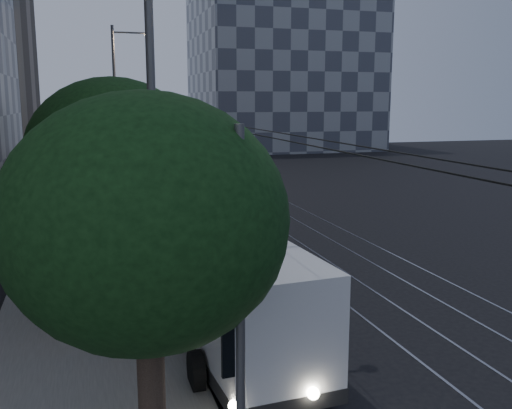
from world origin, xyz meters
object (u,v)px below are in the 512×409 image
object	(u,v)px
pickup_silver	(177,208)
car_white_c	(130,178)
streetlamp_near	(170,108)
car_white_d	(125,171)
streetlamp_far	(121,94)
trolleybus	(210,270)
car_white_b	(156,181)
car_white_a	(168,194)

from	to	relation	value
pickup_silver	car_white_c	world-z (taller)	pickup_silver
pickup_silver	streetlamp_near	distance (m)	16.30
car_white_d	streetlamp_far	world-z (taller)	streetlamp_far
car_white_d	streetlamp_near	distance (m)	34.42
trolleybus	streetlamp_near	world-z (taller)	streetlamp_near
car_white_b	streetlamp_far	distance (m)	6.37
streetlamp_near	car_white_a	bearing A→B (deg)	82.51
pickup_silver	streetlamp_near	bearing A→B (deg)	-100.39
car_white_b	streetlamp_near	distance (m)	27.13
trolleybus	car_white_b	world-z (taller)	trolleybus
trolleybus	car_white_c	world-z (taller)	trolleybus
pickup_silver	car_white_d	size ratio (longest dim) A/B	1.79
trolleybus	car_white_a	distance (m)	18.70
car_white_b	car_white_d	size ratio (longest dim) A/B	1.44
car_white_a	streetlamp_far	bearing A→B (deg)	122.15
pickup_silver	streetlamp_far	world-z (taller)	streetlamp_far
car_white_b	streetlamp_near	bearing A→B (deg)	-81.07
car_white_a	streetlamp_far	xyz separation A→B (m)	(-2.07, 6.80, 5.96)
car_white_d	car_white_a	bearing A→B (deg)	-104.13
trolleybus	streetlamp_far	distance (m)	25.94
pickup_silver	car_white_a	xyz separation A→B (m)	(0.27, 5.18, -0.13)
car_white_c	car_white_d	xyz separation A→B (m)	(0.00, 4.75, -0.07)
car_white_c	car_white_d	bearing A→B (deg)	84.01
streetlamp_near	car_white_b	bearing A→B (deg)	84.21
car_white_a	streetlamp_far	size ratio (longest dim) A/B	0.39
car_white_a	streetlamp_far	world-z (taller)	streetlamp_far
car_white_b	trolleybus	bearing A→B (deg)	-78.52
car_white_b	car_white_d	world-z (taller)	car_white_b
pickup_silver	car_white_a	bearing A→B (deg)	85.59
car_white_d	streetlamp_far	size ratio (longest dim) A/B	0.31
trolleybus	car_white_b	bearing A→B (deg)	82.70
streetlamp_near	car_white_c	bearing A→B (deg)	87.87
trolleybus	car_white_a	world-z (taller)	trolleybus
pickup_silver	car_white_a	world-z (taller)	pickup_silver
car_white_a	car_white_d	bearing A→B (deg)	111.95
streetlamp_far	car_white_a	bearing A→B (deg)	-73.06
pickup_silver	car_white_b	world-z (taller)	pickup_silver
car_white_a	car_white_c	bearing A→B (deg)	115.53
car_white_a	car_white_d	size ratio (longest dim) A/B	1.24
car_white_a	car_white_c	world-z (taller)	car_white_a
car_white_b	streetlamp_far	world-z (taller)	streetlamp_far
car_white_d	streetlamp_near	world-z (taller)	streetlamp_near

